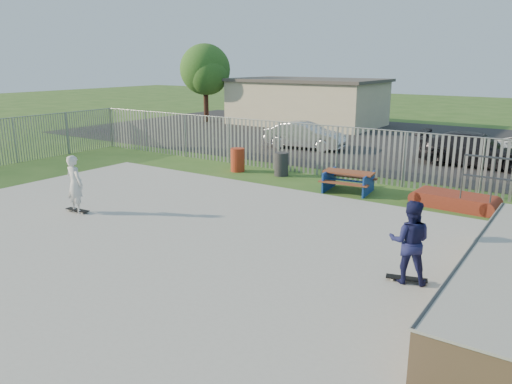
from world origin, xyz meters
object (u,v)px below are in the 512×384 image
Objects in this scene: trash_bin_grey at (281,164)px; car_silver at (305,135)px; skater_white at (75,184)px; car_dark at (476,150)px; funbox at (454,201)px; tree_left at (205,70)px; trash_bin_red at (238,160)px; skater_navy at (410,242)px; picnic_table at (348,181)px.

trash_bin_grey is 0.22× the size of car_silver.
car_dark is at bearing -114.86° from skater_white.
tree_left is (-20.67, 12.84, 3.57)m from funbox.
car_dark is at bearing 99.98° from funbox.
skater_white is at bearing -137.28° from funbox.
skater_navy is at bearing -36.66° from trash_bin_red.
trash_bin_grey is at bearing -100.01° from skater_white.
trash_bin_red is 7.64m from skater_white.
car_silver is 0.84× the size of car_dark.
skater_white reaches higher than trash_bin_red.
car_silver is at bearing 91.08° from car_dark.
funbox is 24.59m from tree_left.
car_silver reaches higher than picnic_table.
picnic_table is 2.00× the size of trash_bin_grey.
skater_white reaches higher than picnic_table.
trash_bin_red is at bearing -170.01° from trash_bin_grey.
trash_bin_grey is (1.90, 0.33, -0.02)m from trash_bin_red.
tree_left reaches higher than trash_bin_grey.
car_dark is at bearing -93.83° from car_silver.
car_silver reaches higher than trash_bin_grey.
funbox is at bearing -6.25° from trash_bin_grey.
skater_navy is at bearing -81.22° from funbox.
tree_left is at bearing -58.12° from skater_navy.
funbox is 11.18m from car_silver.
skater_navy reaches higher than funbox.
trash_bin_red is 0.57× the size of skater_navy.
tree_left is 3.36× the size of skater_white.
skater_white is (-8.81, -7.22, 0.77)m from funbox.
tree_left is (-19.87, 5.86, 3.05)m from car_dark.
trash_bin_grey is at bearing -40.98° from tree_left.
skater_navy is at bearing -170.98° from skater_white.
car_dark is (2.71, 7.07, 0.36)m from picnic_table.
picnic_table is 8.90m from skater_white.
funbox is at bearing -136.12° from skater_white.
car_dark is 13.54m from skater_navy.
skater_white is at bearing -132.98° from picnic_table.
trash_bin_grey is (-3.23, 0.83, 0.10)m from picnic_table.
picnic_table is at bearing 158.01° from car_dark.
skater_navy reaches higher than car_dark.
picnic_table is 0.45× the size of car_silver.
car_silver is at bearing 92.87° from trash_bin_red.
picnic_table is 1.93× the size of trash_bin_red.
picnic_table is 3.52m from funbox.
car_silver is at bearing 122.41° from picnic_table.
tree_left is 3.36× the size of skater_navy.
skater_white is at bearing -104.55° from trash_bin_grey.
tree_left is at bearing 151.55° from funbox.
tree_left is at bearing 72.53° from car_dark.
funbox is 7.05m from car_dark.
skater_white is (-0.17, -7.62, 0.51)m from trash_bin_red.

